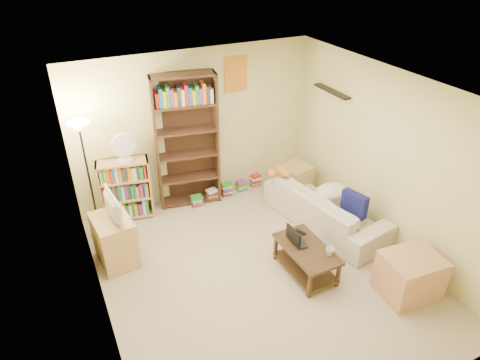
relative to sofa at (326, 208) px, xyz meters
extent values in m
plane|color=#C2B391|center=(-1.42, -0.50, -0.30)|extent=(4.50, 4.50, 0.00)
cube|color=beige|center=(-1.42, 1.75, 0.95)|extent=(4.00, 0.04, 2.50)
cube|color=beige|center=(-1.42, -2.75, 0.95)|extent=(4.00, 0.04, 2.50)
cube|color=beige|center=(-3.42, -0.50, 0.95)|extent=(0.04, 4.50, 2.50)
cube|color=beige|center=(0.58, -0.50, 0.95)|extent=(0.04, 4.50, 2.50)
cube|color=white|center=(-1.42, -0.50, 2.20)|extent=(4.00, 4.50, 0.04)
cube|color=red|center=(-0.70, 1.74, 1.72)|extent=(0.40, 0.02, 0.58)
cube|color=black|center=(0.50, 0.80, 1.55)|extent=(0.12, 0.80, 0.03)
imported|color=beige|center=(0.00, 0.00, 0.00)|extent=(2.32, 1.48, 0.60)
cube|color=#131654|center=(0.17, -0.42, 0.27)|extent=(0.22, 0.41, 0.36)
ellipsoid|color=silver|center=(0.14, 0.07, 0.21)|extent=(0.55, 0.40, 0.24)
ellipsoid|color=orange|center=(-0.35, 0.74, 0.38)|extent=(0.40, 0.23, 0.15)
sphere|color=orange|center=(-0.57, 0.71, 0.40)|extent=(0.13, 0.13, 0.13)
cube|color=#3F2918|center=(-0.88, -0.79, 0.09)|extent=(0.53, 0.94, 0.04)
cube|color=#3F2918|center=(-0.88, -0.79, -0.22)|extent=(0.51, 0.89, 0.03)
cube|color=#3F2918|center=(-1.09, -1.21, -0.09)|extent=(0.04, 0.04, 0.41)
cube|color=#3F2918|center=(-0.65, -1.20, -0.09)|extent=(0.04, 0.04, 0.41)
cube|color=#3F2918|center=(-1.11, -0.38, -0.09)|extent=(0.04, 0.04, 0.41)
cube|color=#3F2918|center=(-0.67, -0.38, -0.09)|extent=(0.04, 0.04, 0.41)
imported|color=black|center=(-0.86, -0.63, 0.13)|extent=(0.40, 0.30, 0.03)
cube|color=white|center=(-1.00, -0.63, 0.24)|extent=(0.02, 0.31, 0.21)
imported|color=silver|center=(-0.70, -1.03, 0.17)|extent=(0.16, 0.16, 0.10)
cube|color=black|center=(-0.78, -0.48, 0.12)|extent=(0.10, 0.17, 0.02)
cube|color=tan|center=(-3.11, 0.55, 0.05)|extent=(0.53, 0.70, 0.70)
imported|color=black|center=(-3.11, 0.55, 0.59)|extent=(0.66, 0.21, 0.37)
cube|color=#442C1A|center=(-1.66, 1.55, 0.80)|extent=(1.03, 0.50, 2.20)
cube|color=tan|center=(-2.70, 1.55, 0.20)|extent=(0.83, 0.45, 1.01)
cylinder|color=white|center=(-2.65, 1.53, 0.73)|extent=(0.20, 0.20, 0.04)
cylinder|color=white|center=(-2.65, 1.53, 0.83)|extent=(0.02, 0.02, 0.20)
cylinder|color=white|center=(-2.65, 1.50, 0.99)|extent=(0.36, 0.06, 0.36)
cylinder|color=black|center=(-3.22, 1.25, -0.29)|extent=(0.27, 0.27, 0.03)
cylinder|color=black|center=(-3.22, 1.25, 0.57)|extent=(0.03, 0.03, 1.74)
cone|color=#FFEAC6|center=(-3.22, 1.25, 1.48)|extent=(0.31, 0.31, 0.14)
cube|color=tan|center=(0.09, 1.00, -0.04)|extent=(0.54, 0.54, 0.52)
cube|color=tan|center=(0.07, -1.68, -0.01)|extent=(0.73, 0.63, 0.57)
cube|color=red|center=(-1.62, 1.38, -0.22)|extent=(0.19, 0.15, 0.17)
cube|color=#1966B2|center=(-1.32, 1.41, -0.20)|extent=(0.19, 0.15, 0.20)
cube|color=gold|center=(-1.02, 1.45, -0.18)|extent=(0.19, 0.15, 0.24)
cube|color=#268C33|center=(-0.72, 1.48, -0.21)|extent=(0.19, 0.15, 0.18)
cube|color=#7F338C|center=(-0.42, 1.52, -0.19)|extent=(0.19, 0.15, 0.22)
camera|label=1|loc=(-3.58, -4.35, 3.71)|focal=32.00mm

